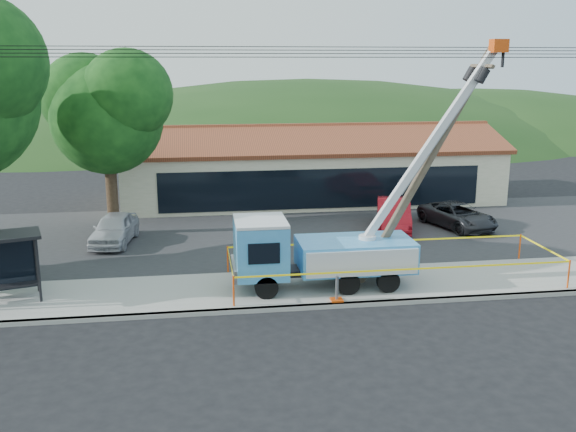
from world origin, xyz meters
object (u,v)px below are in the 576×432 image
(bus_shelter, at_px, (3,251))
(car_silver, at_px, (115,245))
(car_dark, at_px, (457,229))
(leaning_pole, at_px, (432,155))
(utility_truck, at_px, (319,249))
(car_red, at_px, (393,231))

(bus_shelter, height_order, car_silver, bus_shelter)
(bus_shelter, xyz_separation_m, car_dark, (19.78, 7.44, -1.91))
(bus_shelter, relative_size, car_silver, 0.69)
(bus_shelter, bearing_deg, leaning_pole, -16.05)
(utility_truck, height_order, car_red, utility_truck)
(car_silver, xyz_separation_m, car_dark, (16.88, 0.47, 0.00))
(car_silver, bearing_deg, utility_truck, -33.20)
(utility_truck, bearing_deg, car_silver, 138.62)
(utility_truck, bearing_deg, bus_shelter, 178.59)
(leaning_pole, relative_size, car_red, 1.91)
(leaning_pole, distance_m, car_dark, 10.00)
(car_dark, bearing_deg, leaning_pole, -137.70)
(leaning_pole, height_order, bus_shelter, leaning_pole)
(leaning_pole, relative_size, bus_shelter, 3.14)
(utility_truck, height_order, leaning_pole, utility_truck)
(leaning_pole, bearing_deg, utility_truck, -176.78)
(utility_truck, relative_size, car_dark, 2.18)
(utility_truck, xyz_separation_m, car_dark, (8.65, 7.71, -1.60))
(leaning_pole, bearing_deg, car_silver, 150.64)
(utility_truck, relative_size, bus_shelter, 3.49)
(car_silver, bearing_deg, bus_shelter, -104.46)
(leaning_pole, bearing_deg, car_red, 81.81)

